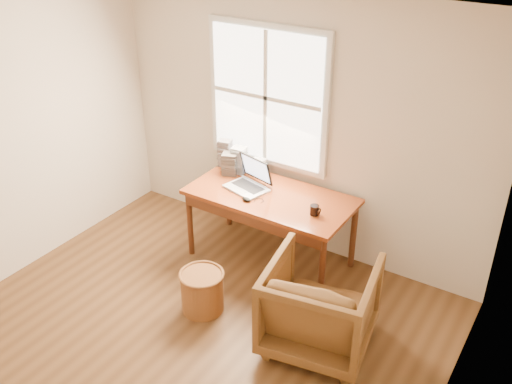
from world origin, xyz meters
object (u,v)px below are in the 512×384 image
laptop (246,177)px  desk (271,197)px  armchair (320,305)px  coffee_mug (314,210)px  cd_stack_a (239,160)px  wicker_stool (202,292)px

laptop → desk: bearing=22.1°
armchair → coffee_mug: bearing=-68.1°
armchair → coffee_mug: size_ratio=9.26×
desk → cd_stack_a: cd_stack_a is taller
desk → armchair: 1.29m
wicker_stool → coffee_mug: 1.24m
wicker_stool → cd_stack_a: 1.45m
wicker_stool → coffee_mug: size_ratio=4.06×
laptop → coffee_mug: 0.78m
wicker_stool → armchair: bearing=9.2°
coffee_mug → cd_stack_a: (-1.04, 0.33, 0.09)m
wicker_stool → desk: bearing=83.3°
desk → cd_stack_a: size_ratio=5.75×
wicker_stool → coffee_mug: bearing=54.0°
laptop → cd_stack_a: 0.37m
desk → armchair: armchair is taller
laptop → cd_stack_a: same height
desk → laptop: laptop is taller
armchair → cd_stack_a: (-1.47, 1.03, 0.50)m
wicker_stool → laptop: (-0.14, 0.94, 0.70)m
armchair → wicker_stool: (-1.07, -0.17, -0.20)m
desk → armchair: size_ratio=1.86×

